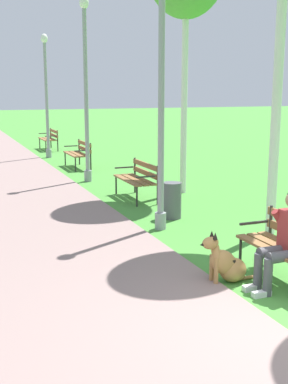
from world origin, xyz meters
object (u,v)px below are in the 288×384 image
object	(u,v)px
park_bench_far	(79,152)
park_bench_furthest	(50,137)
lamp_post_near	(161,101)
person_seated_on_near_bench	(286,236)
lamp_post_far	(46,95)
park_bench_mid	(138,177)
lamp_post_mid	(86,89)
litter_bin	(172,200)
dog_shepherd	(226,264)

from	to	relation	value
park_bench_far	park_bench_furthest	bearing A→B (deg)	89.02
lamp_post_near	person_seated_on_near_bench	bearing A→B (deg)	-83.82
park_bench_furthest	lamp_post_far	distance (m)	2.99
lamp_post_near	lamp_post_far	size ratio (longest dim) A/B	1.00
park_bench_mid	lamp_post_mid	xyz separation A→B (m)	(-0.47, 2.56, 1.95)
person_seated_on_near_bench	lamp_post_near	size ratio (longest dim) A/B	0.29
lamp_post_near	litter_bin	xyz separation A→B (m)	(0.51, 0.62, -1.90)
park_bench_mid	park_bench_far	bearing A→B (deg)	91.00
park_bench_far	park_bench_furthest	xyz separation A→B (m)	(0.09, 5.17, 0.00)
lamp_post_near	litter_bin	world-z (taller)	lamp_post_near
park_bench_furthest	dog_shepherd	xyz separation A→B (m)	(-0.76, -15.22, -0.25)
dog_shepherd	lamp_post_mid	size ratio (longest dim) A/B	0.17
park_bench_mid	lamp_post_near	xyz separation A→B (m)	(-0.53, -2.46, 1.74)
dog_shepherd	lamp_post_far	xyz separation A→B (m)	(0.25, 12.84, 2.00)
park_bench_far	litter_bin	size ratio (longest dim) A/B	2.14
dog_shepherd	lamp_post_near	world-z (taller)	lamp_post_near
person_seated_on_near_bench	lamp_post_near	distance (m)	3.45
park_bench_mid	park_bench_far	distance (m)	4.97
park_bench_mid	lamp_post_far	size ratio (longest dim) A/B	0.34
park_bench_far	dog_shepherd	xyz separation A→B (m)	(-0.68, -10.04, -0.25)
park_bench_furthest	litter_bin	xyz separation A→B (m)	(-0.02, -11.98, -0.16)
park_bench_far	lamp_post_mid	distance (m)	3.12
person_seated_on_near_bench	dog_shepherd	xyz separation A→B (m)	(-0.56, 0.44, -0.42)
person_seated_on_near_bench	dog_shepherd	world-z (taller)	person_seated_on_near_bench
park_bench_far	person_seated_on_near_bench	world-z (taller)	person_seated_on_near_bench
lamp_post_far	lamp_post_mid	bearing A→B (deg)	-89.53
person_seated_on_near_bench	dog_shepherd	bearing A→B (deg)	142.07
lamp_post_near	park_bench_far	bearing A→B (deg)	86.58
park_bench_far	lamp_post_near	world-z (taller)	lamp_post_near
lamp_post_far	lamp_post_near	bearing A→B (deg)	-90.09
park_bench_mid	lamp_post_far	distance (m)	7.98
park_bench_mid	person_seated_on_near_bench	distance (m)	5.52
park_bench_furthest	person_seated_on_near_bench	distance (m)	15.66
park_bench_mid	lamp_post_mid	world-z (taller)	lamp_post_mid
lamp_post_near	park_bench_furthest	bearing A→B (deg)	87.58
person_seated_on_near_bench	lamp_post_far	xyz separation A→B (m)	(-0.31, 13.28, 1.58)
litter_bin	park_bench_furthest	bearing A→B (deg)	89.91
lamp_post_mid	lamp_post_far	distance (m)	5.21
park_bench_furthest	lamp_post_mid	size ratio (longest dim) A/B	0.31
litter_bin	dog_shepherd	bearing A→B (deg)	-102.98
park_bench_far	lamp_post_mid	size ratio (longest dim) A/B	0.31
person_seated_on_near_bench	park_bench_mid	bearing A→B (deg)	87.92
litter_bin	park_bench_mid	bearing A→B (deg)	89.47
lamp_post_mid	dog_shepherd	bearing A→B (deg)	-92.18
lamp_post_far	dog_shepherd	bearing A→B (deg)	-91.11
park_bench_furthest	park_bench_mid	bearing A→B (deg)	-90.01
park_bench_furthest	person_seated_on_near_bench	size ratio (longest dim) A/B	1.20
dog_shepherd	litter_bin	size ratio (longest dim) A/B	1.19
person_seated_on_near_bench	lamp_post_mid	bearing A→B (deg)	91.93
dog_shepherd	lamp_post_near	bearing A→B (deg)	84.93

